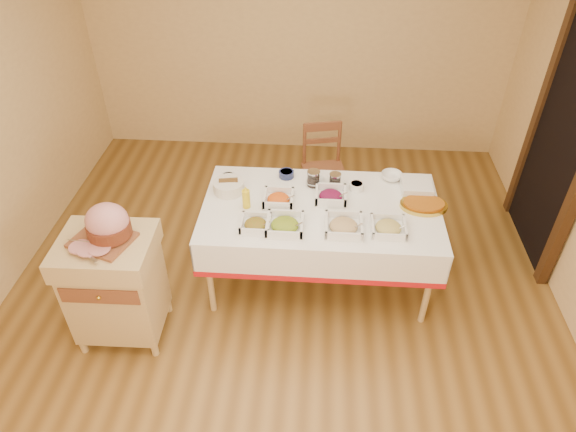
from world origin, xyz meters
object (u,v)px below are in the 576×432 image
object	(u,v)px
ham_on_board	(107,225)
preserve_jar_right	(335,181)
preserve_jar_left	(313,179)
dining_chair	(324,169)
brass_platter	(424,205)
bread_basket	(229,186)
butcher_cart	(115,283)
plate_stack	(416,187)
mustard_bottle	(246,198)
dining_table	(320,223)

from	to	relation	value
ham_on_board	preserve_jar_right	distance (m)	1.76
preserve_jar_left	dining_chair	bearing A→B (deg)	83.29
brass_platter	bread_basket	bearing A→B (deg)	176.06
preserve_jar_right	ham_on_board	bearing A→B (deg)	-148.67
dining_chair	bread_basket	xyz separation A→B (m)	(-0.75, -0.86, 0.36)
butcher_cart	plate_stack	size ratio (longest dim) A/B	3.85
mustard_bottle	bread_basket	bearing A→B (deg)	130.11
preserve_jar_right	bread_basket	size ratio (longest dim) A/B	0.49
butcher_cart	mustard_bottle	distance (m)	1.12
dining_table	plate_stack	bearing A→B (deg)	18.20
bread_basket	preserve_jar_left	bearing A→B (deg)	10.89
preserve_jar_right	bread_basket	xyz separation A→B (m)	(-0.84, -0.12, -0.01)
ham_on_board	preserve_jar_left	xyz separation A→B (m)	(1.33, 0.92, -0.19)
bread_basket	plate_stack	bearing A→B (deg)	3.67
preserve_jar_left	bread_basket	world-z (taller)	preserve_jar_left
butcher_cart	preserve_jar_left	world-z (taller)	butcher_cart
bread_basket	dining_table	bearing A→B (deg)	-11.57
ham_on_board	mustard_bottle	xyz separation A→B (m)	(0.83, 0.59, -0.17)
bread_basket	brass_platter	distance (m)	1.52
preserve_jar_right	plate_stack	distance (m)	0.64
butcher_cart	ham_on_board	world-z (taller)	ham_on_board
ham_on_board	brass_platter	world-z (taller)	ham_on_board
bread_basket	plate_stack	world-z (taller)	bread_basket
preserve_jar_left	preserve_jar_right	distance (m)	0.17
ham_on_board	preserve_jar_left	world-z (taller)	ham_on_board
bread_basket	preserve_jar_right	bearing A→B (deg)	8.23
dining_chair	bread_basket	size ratio (longest dim) A/B	3.53
ham_on_board	brass_platter	xyz separation A→B (m)	(2.17, 0.69, -0.23)
mustard_bottle	brass_platter	size ratio (longest dim) A/B	0.52
mustard_bottle	bread_basket	world-z (taller)	mustard_bottle
preserve_jar_left	preserve_jar_right	world-z (taller)	preserve_jar_left
preserve_jar_right	bread_basket	world-z (taller)	preserve_jar_right
butcher_cart	preserve_jar_left	xyz separation A→B (m)	(1.37, 0.95, 0.31)
brass_platter	plate_stack	bearing A→B (deg)	99.52
dining_chair	ham_on_board	distance (m)	2.24
butcher_cart	bread_basket	bearing A→B (deg)	49.57
mustard_bottle	plate_stack	xyz separation A→B (m)	(1.31, 0.29, -0.04)
dining_table	bread_basket	xyz separation A→B (m)	(-0.73, 0.15, 0.21)
dining_table	plate_stack	world-z (taller)	plate_stack
ham_on_board	bread_basket	size ratio (longest dim) A/B	1.62
bread_basket	brass_platter	bearing A→B (deg)	-3.94
dining_table	dining_chair	size ratio (longest dim) A/B	2.08
mustard_bottle	dining_chair	bearing A→B (deg)	61.07
preserve_jar_left	mustard_bottle	distance (m)	0.60
dining_table	preserve_jar_right	size ratio (longest dim) A/B	15.07
mustard_bottle	ham_on_board	bearing A→B (deg)	-144.37
ham_on_board	brass_platter	size ratio (longest dim) A/B	1.11
dining_table	bread_basket	size ratio (longest dim) A/B	7.35
dining_chair	preserve_jar_left	world-z (taller)	preserve_jar_left
mustard_bottle	bread_basket	size ratio (longest dim) A/B	0.76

